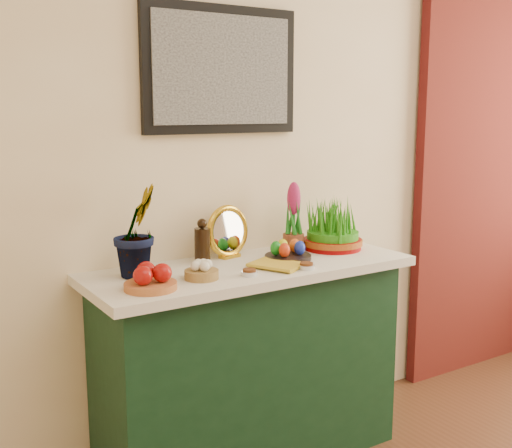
{
  "coord_description": "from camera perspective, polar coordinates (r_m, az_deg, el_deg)",
  "views": [
    {
      "loc": [
        -1.79,
        -0.23,
        1.54
      ],
      "look_at": [
        -0.4,
        1.95,
        1.07
      ],
      "focal_mm": 45.0,
      "sensor_mm": 36.0,
      "label": 1
    }
  ],
  "objects": [
    {
      "name": "book",
      "position": [
        2.59,
        1.0,
        -3.95
      ],
      "size": [
        0.21,
        0.25,
        0.03
      ],
      "primitive_type": "imported",
      "rotation": [
        0.0,
        0.0,
        0.45
      ],
      "color": "gold",
      "rests_on": "tablecloth"
    },
    {
      "name": "apple_bowl",
      "position": [
        2.36,
        -9.37,
        -4.81
      ],
      "size": [
        0.26,
        0.26,
        0.1
      ],
      "color": "#B06030",
      "rests_on": "tablecloth"
    },
    {
      "name": "garlic_basket",
      "position": [
        2.48,
        -4.87,
        -4.2
      ],
      "size": [
        0.16,
        0.16,
        0.07
      ],
      "color": "#AA8144",
      "rests_on": "tablecloth"
    },
    {
      "name": "hyacinth_pink",
      "position": [
        2.94,
        3.36,
        0.34
      ],
      "size": [
        0.1,
        0.1,
        0.32
      ],
      "color": "brown",
      "rests_on": "tablecloth"
    },
    {
      "name": "spice_dish_right",
      "position": [
        2.63,
        4.5,
        -3.76
      ],
      "size": [
        0.07,
        0.07,
        0.03
      ],
      "color": "silver",
      "rests_on": "tablecloth"
    },
    {
      "name": "sideboard",
      "position": [
        2.86,
        -0.55,
        -12.67
      ],
      "size": [
        1.3,
        0.45,
        0.85
      ],
      "primitive_type": "cube",
      "color": "#12341C",
      "rests_on": "ground"
    },
    {
      "name": "vinegar_cruet",
      "position": [
        2.71,
        -4.8,
        -1.77
      ],
      "size": [
        0.07,
        0.07,
        0.19
      ],
      "color": "black",
      "rests_on": "tablecloth"
    },
    {
      "name": "wheatgrass_sabzeh",
      "position": [
        3.0,
        6.84,
        -0.36
      ],
      "size": [
        0.28,
        0.28,
        0.23
      ],
      "color": "#8B0204",
      "rests_on": "tablecloth"
    },
    {
      "name": "mirror",
      "position": [
        2.82,
        -2.52,
        -0.72
      ],
      "size": [
        0.24,
        0.1,
        0.23
      ],
      "color": "gold",
      "rests_on": "tablecloth"
    },
    {
      "name": "egg_plate",
      "position": [
        2.79,
        2.84,
        -2.55
      ],
      "size": [
        0.23,
        0.23,
        0.08
      ],
      "color": "black",
      "rests_on": "tablecloth"
    },
    {
      "name": "hyacinth_green",
      "position": [
        2.52,
        -10.64,
        0.75
      ],
      "size": [
        0.31,
        0.31,
        0.48
      ],
      "primitive_type": "imported",
      "rotation": [
        0.0,
        0.0,
        0.7
      ],
      "color": "#1E7A1F",
      "rests_on": "tablecloth"
    },
    {
      "name": "spice_dish_left",
      "position": [
        2.53,
        -0.6,
        -4.34
      ],
      "size": [
        0.07,
        0.07,
        0.03
      ],
      "color": "silver",
      "rests_on": "tablecloth"
    },
    {
      "name": "tablecloth",
      "position": [
        2.72,
        -0.57,
        -4.0
      ],
      "size": [
        1.4,
        0.55,
        0.04
      ],
      "primitive_type": "cube",
      "color": "silver",
      "rests_on": "sideboard"
    }
  ]
}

